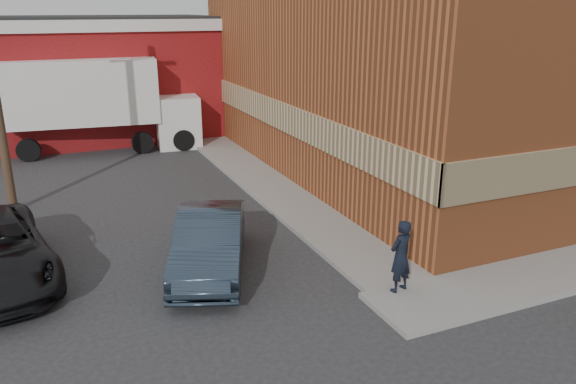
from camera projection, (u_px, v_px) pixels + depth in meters
name	position (u px, v px, depth m)	size (l,w,h in m)	color
ground	(378.00, 293.00, 12.33)	(90.00, 90.00, 0.00)	#28282B
brick_building	(446.00, 42.00, 21.92)	(14.25, 18.25, 9.36)	#A4532A
sidewalk_west	(259.00, 179.00, 20.38)	(1.80, 18.00, 0.12)	gray
warehouse	(46.00, 78.00, 26.61)	(16.30, 8.30, 5.60)	maroon
man	(401.00, 256.00, 11.96)	(0.59, 0.39, 1.62)	black
sedan	(210.00, 242.00, 13.21)	(1.52, 4.37, 1.44)	#2A3746
box_truck	(102.00, 98.00, 24.00)	(8.21, 3.21, 3.95)	white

